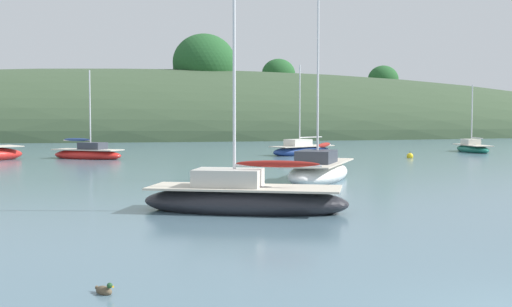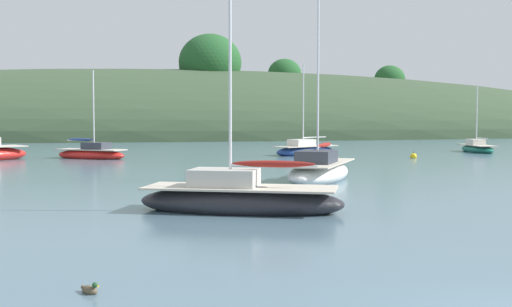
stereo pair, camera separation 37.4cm
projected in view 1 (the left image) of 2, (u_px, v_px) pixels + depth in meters
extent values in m
ellipsoid|color=#384C33|center=(160.00, 137.00, 87.68)|extent=(150.00, 36.00, 18.05)
ellipsoid|color=#235628|center=(204.00, 62.00, 86.45)|extent=(8.35, 7.59, 7.59)
ellipsoid|color=#235628|center=(278.00, 74.00, 92.93)|extent=(4.82, 4.38, 4.38)
ellipsoid|color=#235628|center=(193.00, 70.00, 89.56)|extent=(5.47, 4.97, 4.97)
ellipsoid|color=#235628|center=(383.00, 80.00, 95.33)|extent=(4.52, 4.11, 4.11)
ellipsoid|color=red|center=(87.00, 155.00, 43.05)|extent=(5.22, 4.28, 0.82)
cube|color=beige|center=(87.00, 150.00, 43.03)|extent=(4.80, 3.94, 0.06)
cube|color=#333842|center=(92.00, 146.00, 42.86)|extent=(1.99, 1.85, 0.49)
cylinder|color=silver|center=(90.00, 110.00, 42.78)|extent=(0.09, 0.09, 5.23)
cylinder|color=silver|center=(77.00, 140.00, 43.29)|extent=(1.83, 1.25, 0.07)
ellipsoid|color=#2D4784|center=(77.00, 140.00, 43.29)|extent=(1.83, 1.31, 0.20)
ellipsoid|color=#232328|center=(245.00, 202.00, 19.19)|extent=(6.46, 4.21, 0.98)
cube|color=beige|center=(245.00, 188.00, 19.17)|extent=(5.94, 3.88, 0.06)
cube|color=beige|center=(228.00, 178.00, 19.24)|extent=(2.32, 1.99, 0.54)
cylinder|color=silver|center=(234.00, 64.00, 19.01)|extent=(0.09, 0.09, 7.23)
cylinder|color=silver|center=(278.00, 166.00, 18.97)|extent=(2.41, 1.02, 0.07)
ellipsoid|color=maroon|center=(278.00, 164.00, 18.96)|extent=(2.36, 1.11, 0.20)
ellipsoid|color=#196B56|center=(473.00, 149.00, 50.95)|extent=(2.09, 4.81, 0.75)
cube|color=beige|center=(473.00, 145.00, 50.93)|extent=(1.92, 4.43, 0.06)
cube|color=silver|center=(471.00, 142.00, 51.29)|extent=(1.19, 1.60, 0.46)
cylinder|color=silver|center=(472.00, 115.00, 51.02)|extent=(0.09, 0.09, 4.69)
cylinder|color=silver|center=(477.00, 138.00, 50.15)|extent=(0.28, 1.96, 0.07)
ellipsoid|color=navy|center=(302.00, 152.00, 47.22)|extent=(5.71, 4.25, 0.88)
cube|color=beige|center=(302.00, 146.00, 47.20)|extent=(5.25, 3.91, 0.06)
cube|color=silver|center=(298.00, 143.00, 46.90)|extent=(2.12, 1.90, 0.51)
cylinder|color=silver|center=(300.00, 106.00, 46.85)|extent=(0.09, 0.09, 5.86)
cylinder|color=silver|center=(311.00, 137.00, 47.74)|extent=(2.06, 1.16, 0.07)
ellipsoid|color=white|center=(319.00, 173.00, 28.63)|extent=(5.22, 6.83, 1.05)
cube|color=beige|center=(319.00, 163.00, 28.60)|extent=(4.81, 6.29, 0.06)
cube|color=#333842|center=(317.00, 157.00, 28.09)|extent=(2.31, 2.56, 0.57)
cylinder|color=silver|center=(318.00, 60.00, 28.04)|extent=(0.09, 0.09, 8.90)
cylinder|color=silver|center=(324.00, 146.00, 29.57)|extent=(1.44, 2.44, 0.07)
ellipsoid|color=maroon|center=(324.00, 145.00, 29.57)|extent=(1.50, 2.41, 0.20)
sphere|color=yellow|center=(410.00, 156.00, 43.72)|extent=(0.44, 0.44, 0.44)
cylinder|color=black|center=(410.00, 152.00, 43.70)|extent=(0.04, 0.04, 0.10)
ellipsoid|color=brown|center=(104.00, 291.00, 10.32)|extent=(0.35, 0.38, 0.16)
sphere|color=#1E4723|center=(110.00, 286.00, 10.22)|extent=(0.09, 0.09, 0.09)
cone|color=gold|center=(112.00, 287.00, 10.18)|extent=(0.06, 0.06, 0.04)
cone|color=brown|center=(98.00, 287.00, 10.42)|extent=(0.10, 0.10, 0.08)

